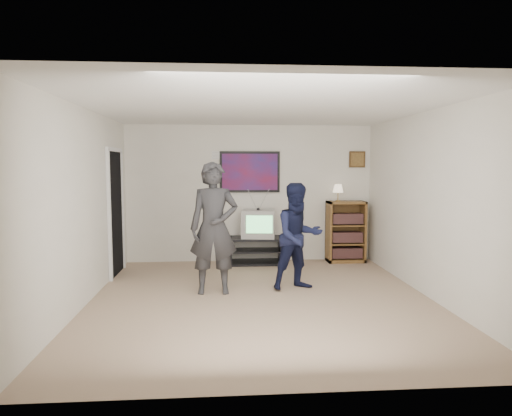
{
  "coord_description": "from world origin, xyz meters",
  "views": [
    {
      "loc": [
        -0.52,
        -5.87,
        1.77
      ],
      "look_at": [
        -0.02,
        0.74,
        1.15
      ],
      "focal_mm": 32.0,
      "sensor_mm": 36.0,
      "label": 1
    }
  ],
  "objects": [
    {
      "name": "poster",
      "position": [
        0.0,
        2.48,
        1.65
      ],
      "size": [
        1.1,
        0.03,
        0.75
      ],
      "primitive_type": "cube",
      "color": "black",
      "rests_on": "room_shell"
    },
    {
      "name": "table_lamp",
      "position": [
        1.6,
        2.31,
        1.27
      ],
      "size": [
        0.19,
        0.19,
        0.31
      ],
      "primitive_type": null,
      "color": "#FFE7C1",
      "rests_on": "bookshelf"
    },
    {
      "name": "doorway",
      "position": [
        -2.23,
        1.6,
        1.0
      ],
      "size": [
        0.03,
        0.85,
        2.0
      ],
      "primitive_type": "cube",
      "color": "black",
      "rests_on": "room_shell"
    },
    {
      "name": "media_stand",
      "position": [
        0.09,
        2.23,
        0.24
      ],
      "size": [
        0.96,
        0.55,
        0.48
      ],
      "rotation": [
        0.0,
        0.0,
        -0.02
      ],
      "color": "black",
      "rests_on": "room_shell"
    },
    {
      "name": "person_tall",
      "position": [
        -0.63,
        0.39,
        0.91
      ],
      "size": [
        0.67,
        0.44,
        1.82
      ],
      "primitive_type": "imported",
      "rotation": [
        0.0,
        0.0,
        0.0
      ],
      "color": "#2A2A2C",
      "rests_on": "room_shell"
    },
    {
      "name": "air_vent",
      "position": [
        -0.55,
        2.48,
        1.95
      ],
      "size": [
        0.28,
        0.02,
        0.14
      ],
      "primitive_type": "cube",
      "color": "white",
      "rests_on": "room_shell"
    },
    {
      "name": "room_shell",
      "position": [
        0.0,
        0.35,
        1.25
      ],
      "size": [
        4.51,
        5.0,
        2.51
      ],
      "color": "#8C6D59",
      "rests_on": "ground"
    },
    {
      "name": "controller_left",
      "position": [
        -0.61,
        0.57,
        1.28
      ],
      "size": [
        0.06,
        0.12,
        0.03
      ],
      "primitive_type": "cube",
      "rotation": [
        0.0,
        0.0,
        -0.24
      ],
      "color": "white",
      "rests_on": "person_tall"
    },
    {
      "name": "bookshelf",
      "position": [
        1.75,
        2.28,
        0.56
      ],
      "size": [
        0.68,
        0.39,
        1.12
      ],
      "primitive_type": null,
      "color": "brown",
      "rests_on": "room_shell"
    },
    {
      "name": "person_short",
      "position": [
        0.57,
        0.49,
        0.76
      ],
      "size": [
        0.88,
        0.77,
        1.52
      ],
      "primitive_type": "imported",
      "rotation": [
        0.0,
        0.0,
        0.3
      ],
      "color": "black",
      "rests_on": "room_shell"
    },
    {
      "name": "crt_television",
      "position": [
        0.13,
        2.23,
        0.73
      ],
      "size": [
        0.64,
        0.56,
        0.5
      ],
      "primitive_type": null,
      "rotation": [
        0.0,
        0.0,
        -0.12
      ],
      "color": "#A1A19C",
      "rests_on": "media_stand"
    },
    {
      "name": "controller_right",
      "position": [
        0.56,
        0.69,
        1.05
      ],
      "size": [
        0.07,
        0.12,
        0.03
      ],
      "primitive_type": "cube",
      "rotation": [
        0.0,
        0.0,
        0.35
      ],
      "color": "white",
      "rests_on": "person_short"
    },
    {
      "name": "small_picture",
      "position": [
        2.0,
        2.48,
        1.88
      ],
      "size": [
        0.3,
        0.03,
        0.3
      ],
      "primitive_type": "cube",
      "color": "#432E15",
      "rests_on": "room_shell"
    }
  ]
}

